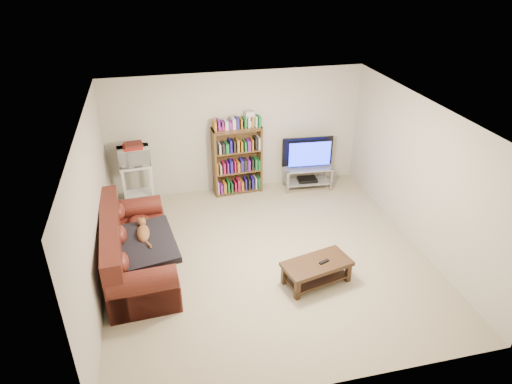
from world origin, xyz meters
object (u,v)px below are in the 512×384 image
object	(u,v)px
coffee_table	(317,268)
bookshelf	(237,160)
sofa	(133,253)
tv_stand	(307,174)

from	to	relation	value
coffee_table	bookshelf	size ratio (longest dim) A/B	0.78
sofa	tv_stand	size ratio (longest dim) A/B	2.32
coffee_table	bookshelf	world-z (taller)	bookshelf
sofa	coffee_table	size ratio (longest dim) A/B	2.11
coffee_table	sofa	bearing A→B (deg)	147.96
sofa	coffee_table	distance (m)	2.77
bookshelf	coffee_table	bearing A→B (deg)	-82.99
coffee_table	tv_stand	distance (m)	3.01
coffee_table	tv_stand	xyz separation A→B (m)	(0.84, 2.89, 0.07)
sofa	bookshelf	distance (m)	3.00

